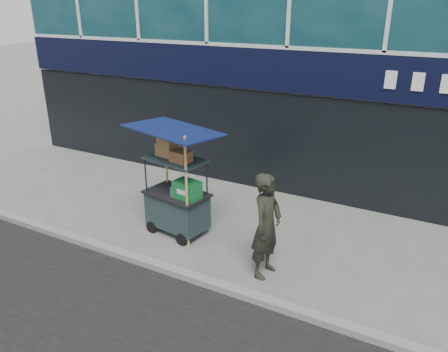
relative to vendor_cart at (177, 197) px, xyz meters
The scene contains 4 objects.
ground 1.70m from the vendor_cart, 44.94° to the right, with size 80.00×80.00×0.00m, color #61625D.
curb 1.81m from the vendor_cart, 49.82° to the right, with size 80.00×0.18×0.12m, color gray.
vendor_cart is the anchor object (origin of this frame).
vendor_man 2.16m from the vendor_cart, 13.48° to the right, with size 0.67×0.44×1.82m, color black.
Camera 1 is at (3.40, -5.33, 4.33)m, focal length 35.00 mm.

